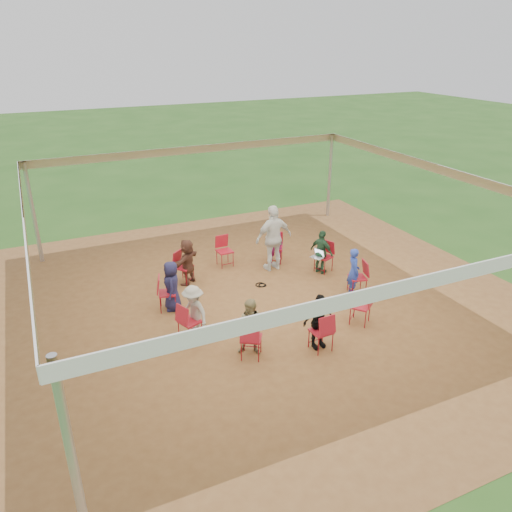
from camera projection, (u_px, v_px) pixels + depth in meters
name	position (u px, v px, depth m)	size (l,w,h in m)	color
ground	(265.00, 301.00, 12.67)	(80.00, 80.00, 0.00)	#254F18
dirt_patch	(265.00, 301.00, 12.67)	(13.00, 13.00, 0.00)	brown
tent	(266.00, 212.00, 11.71)	(10.33, 10.33, 3.00)	#B2B2B7
chair_0	(324.00, 257.00, 14.09)	(0.42, 0.44, 0.90)	#AC1625
chair_1	(275.00, 248.00, 14.69)	(0.42, 0.44, 0.90)	#AC1625
chair_2	(225.00, 251.00, 14.45)	(0.42, 0.44, 0.90)	#AC1625
chair_3	(184.00, 267.00, 13.46)	(0.42, 0.44, 0.90)	#AC1625
chair_4	(167.00, 293.00, 12.10)	(0.42, 0.44, 0.90)	#AC1625
chair_5	(190.00, 322.00, 10.89)	(0.42, 0.44, 0.90)	#AC1625
chair_6	(251.00, 338.00, 10.29)	(0.42, 0.44, 0.90)	#AC1625
chair_7	(321.00, 331.00, 10.53)	(0.42, 0.44, 0.90)	#AC1625
chair_8	(360.00, 306.00, 11.52)	(0.42, 0.44, 0.90)	#AC1625
chair_9	(357.00, 278.00, 12.88)	(0.42, 0.44, 0.90)	#AC1625
person_seated_0	(322.00, 252.00, 13.93)	(0.74, 0.38, 1.26)	#264E33
person_seated_1	(275.00, 244.00, 14.50)	(0.46, 0.30, 1.26)	#991B67
person_seated_2	(187.00, 262.00, 13.34)	(1.17, 0.44, 1.26)	brown
person_seated_3	(172.00, 286.00, 12.04)	(0.62, 0.35, 1.26)	#1C1C3F
person_seated_4	(194.00, 312.00, 10.89)	(0.82, 0.40, 1.26)	#A09C8E
person_seated_5	(252.00, 327.00, 10.32)	(0.61, 0.35, 1.26)	#8F8054
person_seated_6	(318.00, 321.00, 10.55)	(0.74, 0.38, 1.26)	black
person_seated_7	(354.00, 271.00, 12.78)	(0.46, 0.30, 1.26)	#273FAD
standing_person	(274.00, 238.00, 14.03)	(1.12, 0.57, 1.91)	silver
cable_coil	(261.00, 285.00, 13.44)	(0.36, 0.36, 0.03)	black
laptop	(318.00, 255.00, 13.84)	(0.37, 0.40, 0.23)	#B7B7BC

